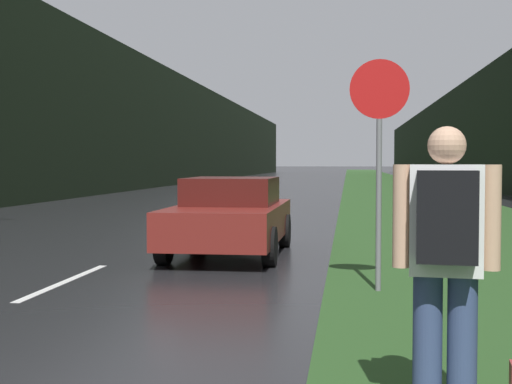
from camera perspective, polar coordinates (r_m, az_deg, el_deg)
name	(u,v)px	position (r m, az deg, el deg)	size (l,w,h in m)	color
grass_verge	(394,190)	(42.56, 11.02, 0.16)	(6.00, 240.00, 0.02)	#26471E
lane_stripe_b	(66,281)	(10.13, -14.98, -6.92)	(0.12, 3.00, 0.01)	silver
lane_stripe_c	(183,232)	(16.77, -5.83, -3.19)	(0.12, 3.00, 0.01)	silver
lane_stripe_d	(232,211)	(23.61, -1.95, -1.57)	(0.12, 3.00, 0.01)	silver
treeline_far_side	(170,130)	(54.17, -6.92, 4.97)	(2.00, 140.00, 8.19)	black
treeline_near_side	(471,136)	(53.19, 16.84, 4.34)	(2.00, 140.00, 7.08)	black
stop_sign	(379,147)	(8.99, 9.82, 3.58)	(0.74, 0.07, 2.90)	slate
hitchhiker_with_backpack	(446,256)	(4.48, 14.94, -4.99)	(0.64, 0.46, 1.84)	navy
car_passing_near	(230,216)	(12.55, -2.07, -1.91)	(1.90, 4.22, 1.36)	maroon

